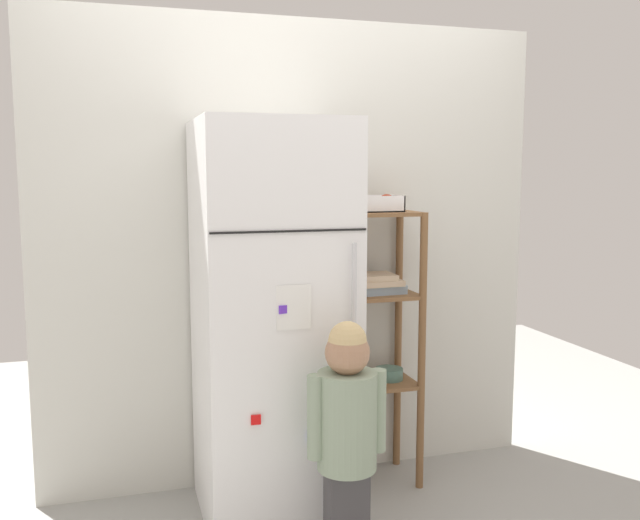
# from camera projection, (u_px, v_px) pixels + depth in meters

# --- Properties ---
(ground_plane) EXTENTS (6.00, 6.00, 0.00)m
(ground_plane) POSITION_uv_depth(u_px,v_px,m) (318.00, 507.00, 3.13)
(ground_plane) COLOR #999993
(kitchen_wall_back) EXTENTS (2.46, 0.03, 2.22)m
(kitchen_wall_back) POSITION_uv_depth(u_px,v_px,m) (296.00, 254.00, 3.35)
(kitchen_wall_back) COLOR silver
(kitchen_wall_back) RESTS_ON ground
(refrigerator) EXTENTS (0.62, 0.70, 1.72)m
(refrigerator) POSITION_uv_depth(u_px,v_px,m) (272.00, 323.00, 2.98)
(refrigerator) COLOR white
(refrigerator) RESTS_ON ground
(child_standing) EXTENTS (0.31, 0.23, 0.96)m
(child_standing) POSITION_uv_depth(u_px,v_px,m) (347.00, 420.00, 2.59)
(child_standing) COLOR #454345
(child_standing) RESTS_ON ground
(pantry_shelf_unit) EXTENTS (0.38, 0.32, 1.32)m
(pantry_shelf_unit) POSITION_uv_depth(u_px,v_px,m) (377.00, 322.00, 3.31)
(pantry_shelf_unit) COLOR brown
(pantry_shelf_unit) RESTS_ON ground
(fruit_bin) EXTENTS (0.20, 0.16, 0.08)m
(fruit_bin) POSITION_uv_depth(u_px,v_px,m) (383.00, 204.00, 3.22)
(fruit_bin) COLOR white
(fruit_bin) RESTS_ON pantry_shelf_unit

